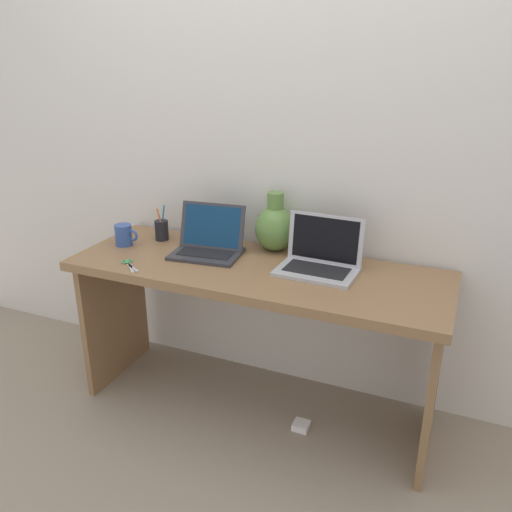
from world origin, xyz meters
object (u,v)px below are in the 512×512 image
laptop_left (209,241)px  scissors (129,264)px  laptop_right (321,256)px  pen_cup (162,230)px  coffee_mug (124,235)px  power_brick (301,426)px  green_vase (275,227)px

laptop_left → scissors: size_ratio=2.45×
laptop_right → pen_cup: 0.82m
laptop_right → scissors: bearing=-160.7°
coffee_mug → scissors: 0.26m
laptop_left → pen_cup: (-0.29, 0.07, -0.01)m
laptop_right → scissors: size_ratio=2.53×
laptop_right → coffee_mug: size_ratio=2.79×
power_brick → laptop_left: bearing=164.5°
laptop_right → laptop_left: bearing=-179.0°
laptop_left → green_vase: 0.31m
green_vase → pen_cup: bearing=-171.5°
green_vase → power_brick: 0.90m
pen_cup → laptop_left: bearing=-13.1°
green_vase → power_brick: bearing=-49.7°
pen_cup → scissors: (0.04, -0.33, -0.05)m
laptop_right → coffee_mug: bearing=-175.4°
scissors → pen_cup: bearing=96.9°
laptop_right → pen_cup: laptop_right is taller
green_vase → coffee_mug: green_vase is taller
laptop_right → power_brick: bearing=-94.1°
green_vase → pen_cup: size_ratio=1.57×
green_vase → scissors: 0.67m
green_vase → coffee_mug: size_ratio=2.27×
pen_cup → power_brick: 1.12m
laptop_right → green_vase: bearing=151.3°
green_vase → coffee_mug: 0.71m
coffee_mug → scissors: bearing=-50.5°
power_brick → scissors: bearing=-171.0°
scissors → power_brick: (0.76, 0.12, -0.70)m
laptop_left → coffee_mug: 0.42m
green_vase → coffee_mug: bearing=-162.3°
scissors → power_brick: 1.05m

